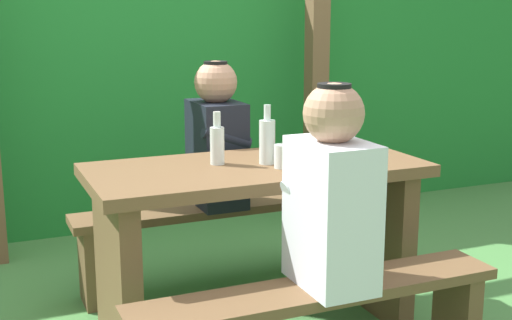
% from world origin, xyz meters
% --- Properties ---
extents(hedge_backdrop, '(6.40, 0.74, 1.81)m').
position_xyz_m(hedge_backdrop, '(0.00, 2.03, 0.90)').
color(hedge_backdrop, '#1F792D').
rests_on(hedge_backdrop, ground_plane).
extents(pergola_post_right, '(0.12, 0.12, 2.12)m').
position_xyz_m(pergola_post_right, '(1.01, 1.36, 1.06)').
color(pergola_post_right, brown).
rests_on(pergola_post_right, ground_plane).
extents(picnic_table, '(1.40, 0.64, 0.75)m').
position_xyz_m(picnic_table, '(0.00, 0.00, 0.51)').
color(picnic_table, brown).
rests_on(picnic_table, ground_plane).
extents(bench_near, '(1.40, 0.24, 0.43)m').
position_xyz_m(bench_near, '(0.00, -0.57, 0.31)').
color(bench_near, brown).
rests_on(bench_near, ground_plane).
extents(bench_far, '(1.40, 0.24, 0.43)m').
position_xyz_m(bench_far, '(0.00, 0.57, 0.31)').
color(bench_far, brown).
rests_on(bench_far, ground_plane).
extents(person_white_shirt, '(0.25, 0.35, 0.72)m').
position_xyz_m(person_white_shirt, '(0.04, -0.57, 0.76)').
color(person_white_shirt, silver).
rests_on(person_white_shirt, bench_near).
extents(person_black_coat, '(0.25, 0.35, 0.72)m').
position_xyz_m(person_black_coat, '(0.03, 0.57, 0.76)').
color(person_black_coat, black).
rests_on(person_black_coat, bench_far).
extents(drinking_glass, '(0.07, 0.07, 0.10)m').
position_xyz_m(drinking_glass, '(0.07, -0.11, 0.80)').
color(drinking_glass, silver).
rests_on(drinking_glass, picnic_table).
extents(bottle_left, '(0.07, 0.07, 0.25)m').
position_xyz_m(bottle_left, '(0.05, -0.01, 0.85)').
color(bottle_left, silver).
rests_on(bottle_left, picnic_table).
extents(bottle_right, '(0.06, 0.06, 0.22)m').
position_xyz_m(bottle_right, '(-0.15, 0.06, 0.84)').
color(bottle_right, silver).
rests_on(bottle_right, picnic_table).
extents(cell_phone, '(0.10, 0.15, 0.01)m').
position_xyz_m(cell_phone, '(0.22, -0.12, 0.76)').
color(cell_phone, black).
rests_on(cell_phone, picnic_table).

